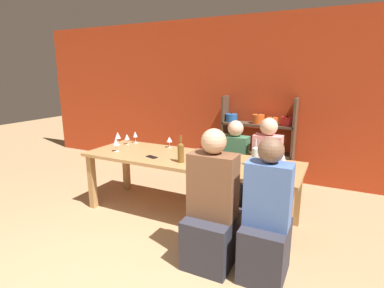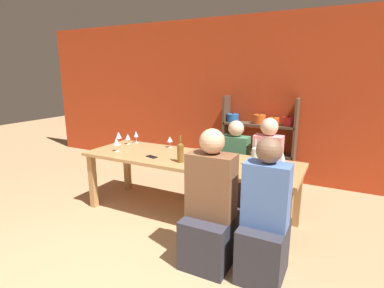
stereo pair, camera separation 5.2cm
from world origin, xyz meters
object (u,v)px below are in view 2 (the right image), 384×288
(wine_glass_white_a, at_px, (136,135))
(wine_glass_red_d, at_px, (116,142))
(wine_glass_white_b, at_px, (128,137))
(wine_glass_white_c, at_px, (277,170))
(wine_glass_red_a, at_px, (219,152))
(wine_glass_empty_a, at_px, (170,139))
(person_near_b, at_px, (211,215))
(wine_glass_red_b, at_px, (119,135))
(wine_bottle_amber, at_px, (180,152))
(person_near_a, at_px, (264,227))
(wine_bottle_green, at_px, (255,156))
(wine_glass_red_e, at_px, (283,158))
(cell_phone, at_px, (152,157))
(shelf_unit, at_px, (257,149))
(dining_table, at_px, (188,164))
(wine_glass_red_c, at_px, (204,156))
(wine_bottle_dark, at_px, (212,161))
(person_far_b, at_px, (235,171))
(person_far_a, at_px, (266,174))

(wine_glass_white_a, height_order, wine_glass_red_d, wine_glass_red_d)
(wine_glass_white_b, relative_size, wine_glass_white_c, 0.95)
(wine_glass_red_a, xyz_separation_m, wine_glass_empty_a, (-0.84, 0.27, 0.01))
(wine_glass_white_a, relative_size, person_near_b, 0.13)
(wine_glass_red_b, bearing_deg, wine_glass_red_a, -3.40)
(wine_bottle_amber, bearing_deg, wine_glass_white_b, 158.58)
(wine_glass_white_b, distance_m, person_near_a, 2.48)
(wine_bottle_green, height_order, wine_glass_red_e, wine_bottle_green)
(cell_phone, bearing_deg, person_near_b, -28.07)
(shelf_unit, height_order, dining_table, shelf_unit)
(dining_table, distance_m, cell_phone, 0.46)
(wine_glass_red_c, bearing_deg, wine_glass_white_a, 157.53)
(wine_glass_white_b, bearing_deg, wine_glass_white_c, -14.11)
(wine_glass_red_a, distance_m, wine_glass_empty_a, 0.89)
(dining_table, relative_size, wine_glass_red_e, 15.10)
(wine_glass_red_d, bearing_deg, wine_glass_red_c, -2.07)
(wine_bottle_green, height_order, wine_glass_empty_a, wine_bottle_green)
(wine_bottle_green, distance_m, wine_glass_white_b, 1.94)
(wine_bottle_amber, xyz_separation_m, wine_glass_red_b, (-1.23, 0.36, 0.01))
(wine_glass_white_b, xyz_separation_m, cell_phone, (0.71, -0.42, -0.10))
(shelf_unit, relative_size, wine_glass_white_b, 9.38)
(wine_glass_white_b, height_order, person_near_b, person_near_b)
(wine_bottle_dark, height_order, person_far_b, person_far_b)
(wine_glass_red_c, relative_size, wine_glass_red_e, 0.86)
(wine_glass_white_a, xyz_separation_m, person_near_a, (2.20, -1.09, -0.42))
(person_far_a, bearing_deg, wine_glass_red_c, 61.32)
(shelf_unit, height_order, person_near_a, shelf_unit)
(cell_phone, bearing_deg, wine_bottle_dark, -10.79)
(dining_table, xyz_separation_m, cell_phone, (-0.41, -0.19, 0.09))
(wine_glass_white_b, height_order, wine_glass_white_c, wine_glass_white_c)
(dining_table, xyz_separation_m, wine_glass_red_a, (0.38, 0.06, 0.19))
(person_near_a, relative_size, person_far_b, 1.11)
(wine_bottle_amber, distance_m, person_far_b, 1.11)
(wine_glass_empty_a, bearing_deg, cell_phone, -84.02)
(shelf_unit, xyz_separation_m, person_near_b, (0.22, -2.43, -0.07))
(wine_bottle_amber, height_order, person_far_b, person_far_b)
(wine_bottle_dark, xyz_separation_m, wine_bottle_amber, (-0.46, 0.15, 0.01))
(cell_phone, bearing_deg, person_near_a, -19.31)
(wine_glass_white_b, xyz_separation_m, person_far_b, (1.46, 0.51, -0.45))
(wine_bottle_green, relative_size, wine_glass_red_b, 1.68)
(wine_glass_red_c, distance_m, cell_phone, 0.72)
(person_near_b, bearing_deg, wine_glass_red_e, 60.12)
(shelf_unit, relative_size, wine_glass_red_d, 7.88)
(wine_glass_red_e, bearing_deg, person_near_a, -88.18)
(person_near_b, bearing_deg, wine_glass_white_a, 146.97)
(dining_table, xyz_separation_m, person_near_b, (0.63, -0.74, -0.21))
(wine_glass_red_e, height_order, cell_phone, wine_glass_red_e)
(person_far_a, bearing_deg, shelf_unit, -68.11)
(wine_glass_red_e, bearing_deg, wine_glass_red_c, -160.44)
(wine_glass_red_b, distance_m, wine_glass_white_a, 0.26)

